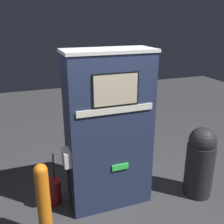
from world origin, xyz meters
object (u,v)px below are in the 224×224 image
at_px(trash_bin, 200,161).
at_px(squeegee_bucket, 53,191).
at_px(safety_bollard, 44,202).
at_px(gas_pump, 109,131).

bearing_deg(trash_bin, squeegee_bucket, 165.68).
xyz_separation_m(safety_bollard, squeegee_bucket, (0.17, 0.65, -0.35)).
relative_size(trash_bin, squeegee_bucket, 1.33).
xyz_separation_m(trash_bin, squeegee_bucket, (-2.04, 0.52, -0.36)).
xyz_separation_m(gas_pump, trash_bin, (1.28, -0.31, -0.53)).
bearing_deg(trash_bin, gas_pump, 166.40).
relative_size(safety_bollard, trash_bin, 0.96).
bearing_deg(safety_bollard, gas_pump, 25.17).
bearing_deg(safety_bollard, squeegee_bucket, 75.19).
bearing_deg(safety_bollard, trash_bin, 3.29).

